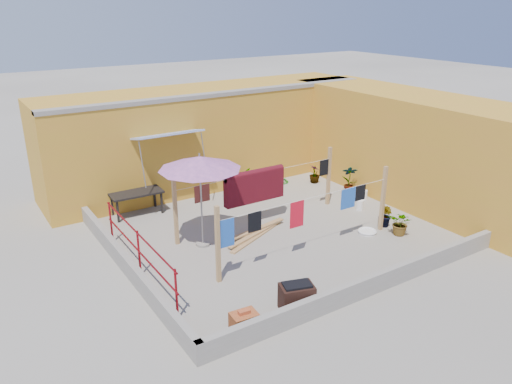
{
  "coord_description": "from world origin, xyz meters",
  "views": [
    {
      "loc": [
        -7.02,
        -9.93,
        5.75
      ],
      "look_at": [
        -0.43,
        0.3,
        1.15
      ],
      "focal_mm": 35.0,
      "sensor_mm": 36.0,
      "label": 1
    }
  ],
  "objects_px": {
    "brazier": "(297,297)",
    "white_basin": "(367,232)",
    "water_jug_a": "(360,205)",
    "green_hose": "(281,181)",
    "brick_stack": "(244,321)",
    "outdoor_table": "(136,194)",
    "patio_umbrella": "(200,163)",
    "plant_back_a": "(241,181)",
    "water_jug_b": "(364,195)"
  },
  "relations": [
    {
      "from": "patio_umbrella",
      "to": "water_jug_a",
      "type": "relative_size",
      "value": 6.96
    },
    {
      "from": "water_jug_b",
      "to": "brick_stack",
      "type": "bearing_deg",
      "value": -151.08
    },
    {
      "from": "patio_umbrella",
      "to": "water_jug_b",
      "type": "height_order",
      "value": "patio_umbrella"
    },
    {
      "from": "outdoor_table",
      "to": "water_jug_a",
      "type": "height_order",
      "value": "outdoor_table"
    },
    {
      "from": "outdoor_table",
      "to": "white_basin",
      "type": "xyz_separation_m",
      "value": [
        4.7,
        -4.58,
        -0.58
      ]
    },
    {
      "from": "brick_stack",
      "to": "white_basin",
      "type": "height_order",
      "value": "brick_stack"
    },
    {
      "from": "white_basin",
      "to": "outdoor_table",
      "type": "bearing_deg",
      "value": 135.75
    },
    {
      "from": "water_jug_a",
      "to": "green_hose",
      "type": "bearing_deg",
      "value": 99.6
    },
    {
      "from": "brazier",
      "to": "water_jug_b",
      "type": "distance_m",
      "value": 6.55
    },
    {
      "from": "brazier",
      "to": "white_basin",
      "type": "bearing_deg",
      "value": 25.87
    },
    {
      "from": "outdoor_table",
      "to": "water_jug_b",
      "type": "relative_size",
      "value": 4.28
    },
    {
      "from": "water_jug_b",
      "to": "patio_umbrella",
      "type": "bearing_deg",
      "value": -179.11
    },
    {
      "from": "plant_back_a",
      "to": "green_hose",
      "type": "bearing_deg",
      "value": 0.0
    },
    {
      "from": "brick_stack",
      "to": "water_jug_a",
      "type": "height_order",
      "value": "brick_stack"
    },
    {
      "from": "brazier",
      "to": "water_jug_b",
      "type": "height_order",
      "value": "brazier"
    },
    {
      "from": "water_jug_b",
      "to": "plant_back_a",
      "type": "relative_size",
      "value": 0.48
    },
    {
      "from": "patio_umbrella",
      "to": "outdoor_table",
      "type": "height_order",
      "value": "patio_umbrella"
    },
    {
      "from": "patio_umbrella",
      "to": "plant_back_a",
      "type": "distance_m",
      "value": 4.38
    },
    {
      "from": "patio_umbrella",
      "to": "brazier",
      "type": "xyz_separation_m",
      "value": [
        0.26,
        -3.58,
        -1.88
      ]
    },
    {
      "from": "patio_umbrella",
      "to": "brick_stack",
      "type": "relative_size",
      "value": 4.62
    },
    {
      "from": "water_jug_b",
      "to": "plant_back_a",
      "type": "distance_m",
      "value": 3.95
    },
    {
      "from": "white_basin",
      "to": "water_jug_b",
      "type": "xyz_separation_m",
      "value": [
        1.66,
        1.85,
        0.11
      ]
    },
    {
      "from": "water_jug_a",
      "to": "green_hose",
      "type": "height_order",
      "value": "water_jug_a"
    },
    {
      "from": "water_jug_b",
      "to": "brazier",
      "type": "bearing_deg",
      "value": -145.88
    },
    {
      "from": "water_jug_a",
      "to": "green_hose",
      "type": "distance_m",
      "value": 3.31
    },
    {
      "from": "water_jug_a",
      "to": "plant_back_a",
      "type": "height_order",
      "value": "plant_back_a"
    },
    {
      "from": "white_basin",
      "to": "brazier",
      "type": "bearing_deg",
      "value": -154.13
    },
    {
      "from": "white_basin",
      "to": "green_hose",
      "type": "distance_m",
      "value": 4.6
    },
    {
      "from": "outdoor_table",
      "to": "plant_back_a",
      "type": "height_order",
      "value": "plant_back_a"
    },
    {
      "from": "patio_umbrella",
      "to": "water_jug_a",
      "type": "distance_m",
      "value": 5.4
    },
    {
      "from": "green_hose",
      "to": "plant_back_a",
      "type": "xyz_separation_m",
      "value": [
        -1.61,
        0.0,
        0.33
      ]
    },
    {
      "from": "plant_back_a",
      "to": "brazier",
      "type": "bearing_deg",
      "value": -111.86
    },
    {
      "from": "brick_stack",
      "to": "water_jug_a",
      "type": "relative_size",
      "value": 1.51
    },
    {
      "from": "brazier",
      "to": "water_jug_a",
      "type": "relative_size",
      "value": 2.2
    },
    {
      "from": "water_jug_a",
      "to": "green_hose",
      "type": "xyz_separation_m",
      "value": [
        -0.55,
        3.27,
        -0.12
      ]
    },
    {
      "from": "water_jug_b",
      "to": "green_hose",
      "type": "height_order",
      "value": "water_jug_b"
    },
    {
      "from": "patio_umbrella",
      "to": "white_basin",
      "type": "relative_size",
      "value": 4.84
    },
    {
      "from": "brick_stack",
      "to": "plant_back_a",
      "type": "height_order",
      "value": "plant_back_a"
    },
    {
      "from": "brick_stack",
      "to": "green_hose",
      "type": "bearing_deg",
      "value": 49.82
    },
    {
      "from": "patio_umbrella",
      "to": "white_basin",
      "type": "bearing_deg",
      "value": -23.73
    },
    {
      "from": "water_jug_a",
      "to": "water_jug_b",
      "type": "xyz_separation_m",
      "value": [
        0.69,
        0.54,
        0.0
      ]
    },
    {
      "from": "water_jug_b",
      "to": "green_hose",
      "type": "distance_m",
      "value": 3.0
    },
    {
      "from": "brick_stack",
      "to": "plant_back_a",
      "type": "xyz_separation_m",
      "value": [
        3.8,
        6.4,
        0.18
      ]
    },
    {
      "from": "brazier",
      "to": "white_basin",
      "type": "relative_size",
      "value": 1.53
    },
    {
      "from": "brazier",
      "to": "green_hose",
      "type": "height_order",
      "value": "brazier"
    },
    {
      "from": "brazier",
      "to": "green_hose",
      "type": "relative_size",
      "value": 1.44
    },
    {
      "from": "white_basin",
      "to": "water_jug_a",
      "type": "xyz_separation_m",
      "value": [
        0.98,
        1.31,
        0.11
      ]
    },
    {
      "from": "brick_stack",
      "to": "water_jug_b",
      "type": "height_order",
      "value": "brick_stack"
    },
    {
      "from": "outdoor_table",
      "to": "brick_stack",
      "type": "xyz_separation_m",
      "value": [
        -0.28,
        -6.4,
        -0.44
      ]
    },
    {
      "from": "brick_stack",
      "to": "water_jug_a",
      "type": "xyz_separation_m",
      "value": [
        5.96,
        3.13,
        -0.03
      ]
    }
  ]
}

